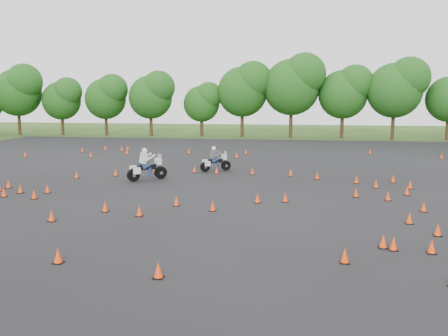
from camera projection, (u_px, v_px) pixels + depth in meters
name	position (u px, v px, depth m)	size (l,w,h in m)	color
ground	(211.00, 205.00, 23.75)	(140.00, 140.00, 0.00)	#2D5119
asphalt_pad	(229.00, 183.00, 29.62)	(62.00, 62.00, 0.00)	black
treeline	(307.00, 100.00, 56.67)	(87.01, 32.53, 11.03)	#1C4B15
traffic_cones	(224.00, 180.00, 29.49)	(36.01, 33.07, 0.45)	#F73D0A
rider_grey	(215.00, 159.00, 34.35)	(2.25, 0.69, 1.74)	#46484E
rider_white	(147.00, 164.00, 30.57)	(2.61, 0.80, 2.01)	silver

